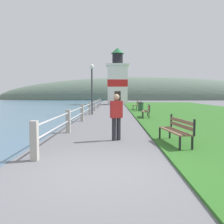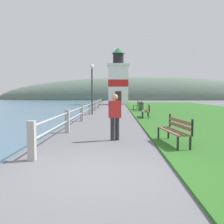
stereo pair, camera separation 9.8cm
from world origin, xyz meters
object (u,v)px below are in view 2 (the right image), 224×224
at_px(park_bench_far, 138,105).
at_px(lighthouse, 118,81).
at_px(lamp_post, 92,80).
at_px(park_bench_midway, 147,110).
at_px(person_strolling, 115,115).
at_px(trash_bin, 141,107).
at_px(park_bench_near, 175,129).

distance_m(park_bench_far, lighthouse, 13.76).
height_order(park_bench_far, lamp_post, lamp_post).
height_order(park_bench_midway, person_strolling, person_strolling).
bearing_deg(park_bench_midway, park_bench_far, -86.46).
relative_size(lighthouse, lamp_post, 2.17).
bearing_deg(trash_bin, lamp_post, -142.14).
bearing_deg(park_bench_near, park_bench_midway, -98.55).
distance_m(person_strolling, trash_bin, 14.35).
distance_m(trash_bin, lamp_post, 5.80).
relative_size(lighthouse, person_strolling, 5.19).
xyz_separation_m(park_bench_near, trash_bin, (0.35, 15.00, -0.12)).
xyz_separation_m(park_bench_midway, park_bench_far, (0.08, 8.09, 0.00)).
bearing_deg(lighthouse, lamp_post, -96.65).
height_order(park_bench_midway, park_bench_far, same).
height_order(park_bench_near, park_bench_midway, same).
bearing_deg(lamp_post, person_strolling, -80.12).
bearing_deg(park_bench_midway, lighthouse, -80.99).
distance_m(park_bench_near, trash_bin, 15.00).
height_order(park_bench_midway, lamp_post, lamp_post).
relative_size(park_bench_near, trash_bin, 2.32).
bearing_deg(park_bench_far, lamp_post, 45.58).
relative_size(person_strolling, lamp_post, 0.42).
xyz_separation_m(park_bench_midway, trash_bin, (0.21, 6.09, -0.11)).
distance_m(park_bench_near, person_strolling, 2.15).
bearing_deg(trash_bin, park_bench_far, 93.68).
relative_size(park_bench_far, lighthouse, 0.23).
relative_size(park_bench_midway, lighthouse, 0.20).
bearing_deg(lamp_post, park_bench_near, -71.83).
bearing_deg(park_bench_far, person_strolling, 75.62).
bearing_deg(person_strolling, park_bench_near, -137.74).
xyz_separation_m(park_bench_far, person_strolling, (-2.18, -16.16, 0.36)).
distance_m(park_bench_near, park_bench_midway, 8.91).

